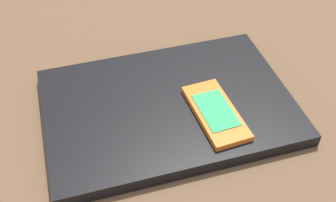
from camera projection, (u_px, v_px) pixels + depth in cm
name	position (u px, v px, depth cm)	size (l,w,h in cm)	color
desk_surface	(160.00, 111.00, 63.42)	(120.00, 80.00, 3.00)	brown
laptop_closed	(168.00, 106.00, 60.65)	(34.83, 24.02, 1.95)	black
cell_phone_on_laptop	(216.00, 112.00, 57.73)	(6.64, 12.48, 1.00)	orange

